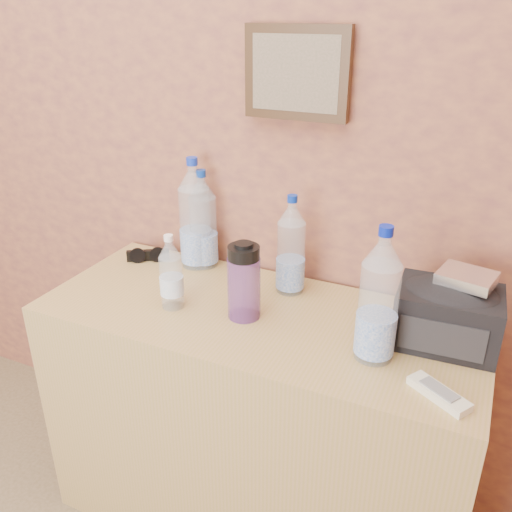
{
  "coord_description": "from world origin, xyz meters",
  "views": [
    {
      "loc": [
        0.97,
        0.52,
        1.57
      ],
      "look_at": [
        0.42,
        1.71,
        0.96
      ],
      "focal_mm": 38.0,
      "sensor_mm": 36.0,
      "label": 1
    }
  ],
  "objects": [
    {
      "name": "foil_packet",
      "position": [
        0.95,
        1.81,
        0.96
      ],
      "size": [
        0.15,
        0.13,
        0.03
      ],
      "primitive_type": "cube",
      "rotation": [
        0.0,
        0.0,
        -0.21
      ],
      "color": "silver",
      "rests_on": "toiletry_bag"
    },
    {
      "name": "pet_large_b",
      "position": [
        0.13,
        1.93,
        0.92
      ],
      "size": [
        0.09,
        0.09,
        0.32
      ],
      "rotation": [
        0.0,
        0.0,
        0.01
      ],
      "color": "silver",
      "rests_on": "dresser"
    },
    {
      "name": "picture_frame",
      "position": [
        0.42,
        1.98,
        1.4
      ],
      "size": [
        0.3,
        0.03,
        0.25
      ],
      "primitive_type": null,
      "color": "#382311",
      "rests_on": "room_shell"
    },
    {
      "name": "pet_large_d",
      "position": [
        0.77,
        1.65,
        0.93
      ],
      "size": [
        0.09,
        0.09,
        0.35
      ],
      "rotation": [
        0.0,
        0.0,
        -0.38
      ],
      "color": "silver",
      "rests_on": "dresser"
    },
    {
      "name": "pet_small",
      "position": [
        0.19,
        1.65,
        0.88
      ],
      "size": [
        0.06,
        0.06,
        0.22
      ],
      "rotation": [
        0.0,
        0.0,
        0.24
      ],
      "color": "white",
      "rests_on": "dresser"
    },
    {
      "name": "pet_large_a",
      "position": [
        0.11,
        1.92,
        0.94
      ],
      "size": [
        0.1,
        0.1,
        0.36
      ],
      "rotation": [
        0.0,
        0.0,
        0.13
      ],
      "color": "white",
      "rests_on": "dresser"
    },
    {
      "name": "dresser",
      "position": [
        0.42,
        1.72,
        0.39
      ],
      "size": [
        1.25,
        0.52,
        0.78
      ],
      "primitive_type": "cube",
      "color": "tan",
      "rests_on": "ground"
    },
    {
      "name": "sunglasses",
      "position": [
        -0.06,
        1.88,
        0.8
      ],
      "size": [
        0.15,
        0.12,
        0.04
      ],
      "primitive_type": null,
      "rotation": [
        0.0,
        0.0,
        0.55
      ],
      "color": "black",
      "rests_on": "dresser"
    },
    {
      "name": "pet_large_c",
      "position": [
        0.46,
        1.88,
        0.91
      ],
      "size": [
        0.08,
        0.08,
        0.3
      ],
      "rotation": [
        0.0,
        0.0,
        -0.19
      ],
      "color": "white",
      "rests_on": "dresser"
    },
    {
      "name": "ac_remote",
      "position": [
        0.94,
        1.56,
        0.79
      ],
      "size": [
        0.15,
        0.12,
        0.02
      ],
      "primitive_type": "cube",
      "rotation": [
        0.0,
        0.0,
        -0.56
      ],
      "color": "silver",
      "rests_on": "dresser"
    },
    {
      "name": "toiletry_bag",
      "position": [
        0.92,
        1.79,
        0.87
      ],
      "size": [
        0.26,
        0.19,
        0.17
      ],
      "primitive_type": null,
      "rotation": [
        0.0,
        0.0,
        0.05
      ],
      "color": "black",
      "rests_on": "dresser"
    },
    {
      "name": "nalgene_bottle",
      "position": [
        0.4,
        1.69,
        0.89
      ],
      "size": [
        0.09,
        0.09,
        0.22
      ],
      "rotation": [
        0.0,
        0.0,
        -0.23
      ],
      "color": "#69368C",
      "rests_on": "dresser"
    }
  ]
}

